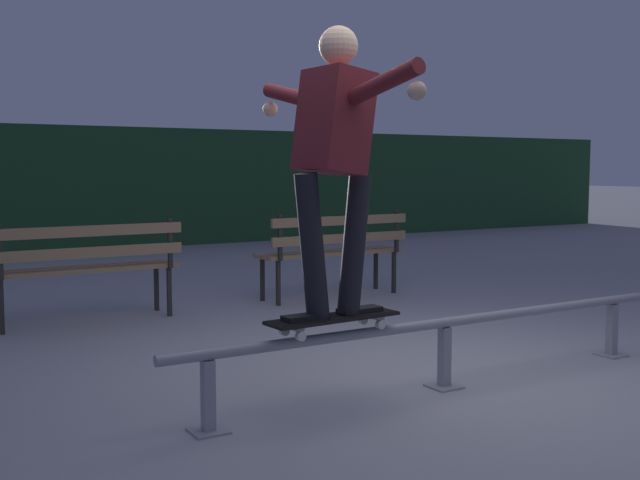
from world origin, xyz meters
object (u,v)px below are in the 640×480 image
(skateboarder, at_px, (334,146))
(park_bench_leftmost, at_px, (87,261))
(grind_rail, at_px, (445,334))
(skateboard, at_px, (333,319))
(park_bench_left_center, at_px, (335,246))

(skateboarder, xyz_separation_m, park_bench_leftmost, (-0.57, 3.06, -0.90))
(grind_rail, relative_size, park_bench_leftmost, 2.23)
(skateboard, bearing_deg, skateboarder, 3.42)
(grind_rail, bearing_deg, skateboard, -180.00)
(park_bench_left_center, bearing_deg, park_bench_leftmost, 180.00)
(grind_rail, xyz_separation_m, skateboarder, (-0.79, 0.00, 1.11))
(park_bench_left_center, bearing_deg, skateboard, -122.15)
(grind_rail, relative_size, skateboarder, 2.30)
(skateboarder, relative_size, park_bench_left_center, 0.97)
(grind_rail, relative_size, park_bench_left_center, 2.23)
(skateboard, distance_m, park_bench_leftmost, 3.11)
(skateboard, bearing_deg, park_bench_leftmost, 100.49)
(skateboard, bearing_deg, grind_rail, 0.00)
(skateboard, xyz_separation_m, park_bench_leftmost, (-0.57, 3.06, 0.04))
(grind_rail, bearing_deg, park_bench_leftmost, 113.90)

